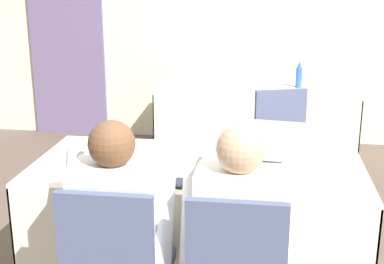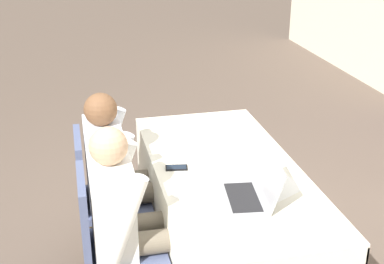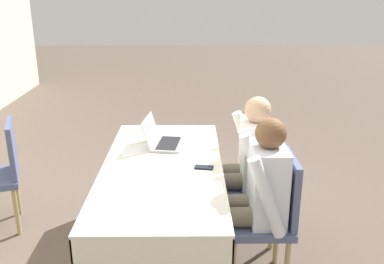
{
  "view_description": "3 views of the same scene",
  "coord_description": "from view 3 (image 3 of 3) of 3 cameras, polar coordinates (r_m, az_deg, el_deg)",
  "views": [
    {
      "loc": [
        0.36,
        -2.75,
        1.76
      ],
      "look_at": [
        0.0,
        -0.21,
        1.0
      ],
      "focal_mm": 50.0,
      "sensor_mm": 36.0,
      "label": 1
    },
    {
      "loc": [
        2.74,
        -0.85,
        2.2
      ],
      "look_at": [
        0.0,
        -0.21,
        1.0
      ],
      "focal_mm": 50.0,
      "sensor_mm": 36.0,
      "label": 2
    },
    {
      "loc": [
        -2.8,
        -0.2,
        1.97
      ],
      "look_at": [
        0.0,
        -0.21,
        1.0
      ],
      "focal_mm": 40.0,
      "sensor_mm": 36.0,
      "label": 3
    }
  ],
  "objects": [
    {
      "name": "ground_plane",
      "position": [
        3.43,
        -3.68,
        -16.06
      ],
      "size": [
        24.0,
        24.0,
        0.0
      ],
      "primitive_type": "plane",
      "color": "brown"
    },
    {
      "name": "conference_table_near",
      "position": [
        3.13,
        -3.91,
        -7.42
      ],
      "size": [
        1.82,
        0.85,
        0.75
      ],
      "color": "silver",
      "rests_on": "ground_plane"
    },
    {
      "name": "laptop",
      "position": [
        3.41,
        -3.88,
        -1.07
      ],
      "size": [
        0.39,
        0.34,
        0.23
      ],
      "rotation": [
        0.0,
        0.0,
        -0.13
      ],
      "color": "#99999E",
      "rests_on": "conference_table_near"
    },
    {
      "name": "cell_phone",
      "position": [
        3.0,
        1.6,
        -4.74
      ],
      "size": [
        0.09,
        0.14,
        0.01
      ],
      "rotation": [
        0.0,
        0.0,
        -0.17
      ],
      "color": "black",
      "rests_on": "conference_table_near"
    },
    {
      "name": "paper_beside_laptop",
      "position": [
        3.36,
        -7.2,
        -2.31
      ],
      "size": [
        0.32,
        0.36,
        0.0
      ],
      "rotation": [
        0.0,
        0.0,
        0.47
      ],
      "color": "white",
      "rests_on": "conference_table_near"
    },
    {
      "name": "paper_centre_table",
      "position": [
        3.31,
        -0.12,
        -2.53
      ],
      "size": [
        0.33,
        0.36,
        0.0
      ],
      "rotation": [
        0.0,
        0.0,
        0.49
      ],
      "color": "white",
      "rests_on": "conference_table_near"
    },
    {
      "name": "chair_near_left",
      "position": [
        2.97,
        10.3,
        -10.58
      ],
      "size": [
        0.44,
        0.44,
        0.92
      ],
      "rotation": [
        0.0,
        0.0,
        3.14
      ],
      "color": "tan",
      "rests_on": "ground_plane"
    },
    {
      "name": "chair_near_right",
      "position": [
        3.44,
        8.73,
        -6.19
      ],
      "size": [
        0.44,
        0.44,
        0.92
      ],
      "rotation": [
        0.0,
        0.0,
        3.14
      ],
      "color": "tan",
      "rests_on": "ground_plane"
    },
    {
      "name": "person_checkered_shirt",
      "position": [
        2.88,
        8.42,
        -7.89
      ],
      "size": [
        0.5,
        0.52,
        1.18
      ],
      "rotation": [
        0.0,
        0.0,
        3.14
      ],
      "color": "#665B4C",
      "rests_on": "ground_plane"
    },
    {
      "name": "person_white_shirt",
      "position": [
        3.36,
        7.11,
        -3.76
      ],
      "size": [
        0.5,
        0.52,
        1.18
      ],
      "rotation": [
        0.0,
        0.0,
        3.14
      ],
      "color": "#665B4C",
      "rests_on": "ground_plane"
    }
  ]
}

